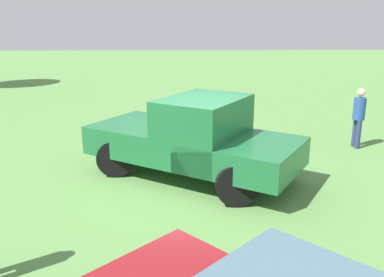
% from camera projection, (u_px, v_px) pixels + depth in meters
% --- Properties ---
extents(ground_plane, '(80.00, 80.00, 0.00)m').
position_uv_depth(ground_plane, '(196.00, 181.00, 9.03)').
color(ground_plane, '#5B8C47').
extents(pickup_truck, '(5.02, 4.20, 1.84)m').
position_uv_depth(pickup_truck, '(197.00, 137.00, 8.93)').
color(pickup_truck, black).
rests_on(pickup_truck, ground_plane).
extents(person_visitor, '(0.33, 0.34, 1.65)m').
position_uv_depth(person_visitor, '(359.00, 115.00, 11.14)').
color(person_visitor, navy).
rests_on(person_visitor, ground_plane).
extents(traffic_cone, '(0.32, 0.32, 0.55)m').
position_uv_depth(traffic_cone, '(103.00, 131.00, 11.99)').
color(traffic_cone, orange).
rests_on(traffic_cone, ground_plane).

